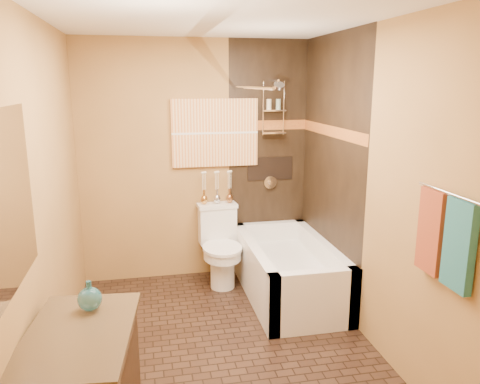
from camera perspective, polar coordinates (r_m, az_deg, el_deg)
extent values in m
plane|color=black|center=(3.96, -2.38, -18.16)|extent=(3.00, 3.00, 0.00)
cube|color=#AB7D42|center=(3.50, -22.34, -1.21)|extent=(0.02, 3.00, 2.50)
cube|color=#AB7D42|center=(3.85, 15.34, 0.56)|extent=(0.02, 3.00, 2.50)
cube|color=#AB7D42|center=(4.94, -5.37, 3.70)|extent=(2.40, 0.02, 2.50)
cube|color=#AB7D42|center=(2.08, 4.15, -9.82)|extent=(2.40, 0.02, 2.50)
plane|color=silver|center=(3.41, -2.80, 20.57)|extent=(3.00, 3.00, 0.00)
cube|color=black|center=(5.07, 3.41, 3.98)|extent=(0.85, 0.01, 2.50)
cube|color=black|center=(4.51, 10.93, 2.61)|extent=(0.01, 1.50, 2.50)
cube|color=brown|center=(5.01, 3.50, 8.14)|extent=(0.85, 0.01, 0.10)
cube|color=brown|center=(4.46, 11.02, 7.29)|extent=(0.01, 1.50, 0.10)
cube|color=black|center=(5.09, 3.68, 2.87)|extent=(0.50, 0.01, 0.25)
cylinder|color=silver|center=(4.88, 4.27, 13.40)|extent=(0.02, 0.26, 0.02)
cylinder|color=silver|center=(4.73, 4.77, 12.79)|extent=(0.11, 0.11, 0.09)
cylinder|color=silver|center=(5.10, 3.71, 1.18)|extent=(0.14, 0.02, 0.14)
cylinder|color=silver|center=(4.20, 1.17, 12.64)|extent=(0.03, 1.55, 0.03)
cylinder|color=silver|center=(2.91, 24.01, -0.12)|extent=(0.02, 0.55, 0.02)
cube|color=#1D5A61|center=(2.88, 25.15, -5.92)|extent=(0.05, 0.22, 0.52)
cube|color=maroon|center=(3.08, 22.30, -4.45)|extent=(0.05, 0.22, 0.52)
cube|color=orange|center=(4.90, -3.06, 7.21)|extent=(0.90, 0.04, 0.70)
cube|color=white|center=(2.50, -26.59, -1.26)|extent=(0.01, 1.00, 0.90)
cube|color=white|center=(4.06, 8.98, -13.08)|extent=(0.80, 0.10, 0.55)
cube|color=white|center=(5.28, 3.63, -6.56)|extent=(0.80, 0.10, 0.55)
cube|color=white|center=(4.57, 1.68, -9.79)|extent=(0.10, 1.50, 0.55)
cube|color=white|center=(4.77, 9.99, -8.98)|extent=(0.10, 1.50, 0.55)
cube|color=white|center=(4.70, 5.90, -10.53)|extent=(0.64, 1.34, 0.35)
cube|color=white|center=(5.01, -2.78, -4.04)|extent=(0.40, 0.20, 0.39)
cube|color=white|center=(4.95, -2.81, -1.66)|extent=(0.42, 0.22, 0.04)
cylinder|color=white|center=(4.86, -2.15, -9.39)|extent=(0.25, 0.25, 0.39)
cylinder|color=white|center=(4.79, -2.17, -7.46)|extent=(0.38, 0.38, 0.10)
cylinder|color=white|center=(4.77, -2.18, -6.83)|extent=(0.40, 0.40, 0.03)
cube|color=black|center=(2.70, -19.10, -16.16)|extent=(0.64, 0.95, 0.04)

